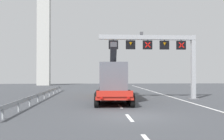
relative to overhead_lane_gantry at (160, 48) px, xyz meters
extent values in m
plane|color=#424449|center=(-4.30, -10.69, -5.16)|extent=(112.00, 112.00, 0.00)
cube|color=silver|center=(-4.56, -11.13, -5.15)|extent=(0.20, 2.60, 0.01)
cube|color=silver|center=(-4.56, -5.57, -5.15)|extent=(0.20, 2.60, 0.01)
cube|color=silver|center=(-4.56, -0.01, -5.15)|extent=(0.20, 2.60, 0.01)
cube|color=silver|center=(-4.56, 5.55, -5.15)|extent=(0.20, 2.60, 0.01)
cube|color=silver|center=(-4.56, 11.11, -5.15)|extent=(0.20, 2.60, 0.01)
cube|color=silver|center=(-4.56, 16.66, -5.15)|extent=(0.20, 2.60, 0.01)
cube|color=silver|center=(-4.56, 22.22, -5.15)|extent=(0.20, 2.60, 0.01)
cube|color=silver|center=(-4.56, 27.78, -5.15)|extent=(0.20, 2.60, 0.01)
cube|color=silver|center=(-4.56, 33.34, -5.15)|extent=(0.20, 2.60, 0.01)
cube|color=silver|center=(-4.56, 38.90, -5.15)|extent=(0.20, 2.60, 0.01)
cube|color=silver|center=(1.90, 1.31, -5.15)|extent=(0.20, 63.00, 0.01)
cube|color=#9EA0A5|center=(3.43, 0.00, -1.93)|extent=(0.40, 0.40, 6.45)
cube|color=slate|center=(3.43, 0.00, -5.12)|extent=(0.90, 0.90, 0.08)
cube|color=#9EA0A5|center=(-1.25, 0.00, 1.04)|extent=(9.76, 0.44, 0.44)
cube|color=#4C4C51|center=(-1.86, 0.00, 1.44)|extent=(0.28, 0.40, 0.28)
cube|color=black|center=(2.18, 0.00, 0.28)|extent=(0.93, 0.24, 0.88)
cube|color=#9EA0A5|center=(2.18, 0.00, 0.77)|extent=(0.08, 0.08, 0.16)
cube|color=red|center=(2.18, -0.13, 0.28)|extent=(0.57, 0.02, 0.57)
cube|color=red|center=(2.18, -0.13, 0.28)|extent=(0.57, 0.02, 0.57)
cube|color=black|center=(0.46, 0.00, 0.28)|extent=(0.93, 0.24, 0.88)
cube|color=#9EA0A5|center=(0.46, 0.00, 0.77)|extent=(0.08, 0.08, 0.16)
cone|color=orange|center=(0.46, -0.13, 0.37)|extent=(0.34, 0.34, 0.31)
cube|color=black|center=(-1.25, 0.00, 0.28)|extent=(0.93, 0.24, 0.88)
cube|color=#9EA0A5|center=(-1.25, 0.00, 0.77)|extent=(0.08, 0.08, 0.16)
cube|color=red|center=(-1.25, -0.13, 0.28)|extent=(0.57, 0.02, 0.57)
cube|color=red|center=(-1.25, -0.13, 0.28)|extent=(0.57, 0.02, 0.57)
cube|color=black|center=(-2.97, 0.00, 0.28)|extent=(0.93, 0.24, 0.88)
cube|color=#9EA0A5|center=(-2.97, 0.00, 0.77)|extent=(0.08, 0.08, 0.16)
cone|color=orange|center=(-2.97, -0.13, 0.37)|extent=(0.34, 0.34, 0.31)
cube|color=black|center=(-4.68, 0.00, 0.28)|extent=(0.93, 0.24, 0.88)
cube|color=#9EA0A5|center=(-4.68, 0.00, 0.77)|extent=(0.08, 0.08, 0.16)
cube|color=red|center=(-4.68, -0.13, 0.28)|extent=(0.57, 0.02, 0.57)
cube|color=red|center=(-4.68, -0.13, 0.28)|extent=(0.57, 0.02, 0.57)
cube|color=red|center=(-4.84, -1.86, -4.43)|extent=(3.30, 10.52, 0.24)
cube|color=red|center=(-5.10, -7.14, -4.06)|extent=(2.66, 0.21, 0.44)
cylinder|color=black|center=(-6.41, -6.29, -4.61)|extent=(0.37, 1.11, 1.10)
cylinder|color=black|center=(-3.71, -6.42, -4.61)|extent=(0.37, 1.11, 1.10)
cylinder|color=black|center=(-6.36, -5.24, -4.61)|extent=(0.37, 1.11, 1.10)
cylinder|color=black|center=(-3.66, -5.37, -4.61)|extent=(0.37, 1.11, 1.10)
cylinder|color=black|center=(-6.31, -4.19, -4.61)|extent=(0.37, 1.11, 1.10)
cylinder|color=black|center=(-3.61, -4.32, -4.61)|extent=(0.37, 1.11, 1.10)
cylinder|color=black|center=(-6.26, -3.15, -4.61)|extent=(0.37, 1.11, 1.10)
cylinder|color=black|center=(-3.56, -3.28, -4.61)|extent=(0.37, 1.11, 1.10)
cylinder|color=black|center=(-6.20, -2.10, -4.61)|extent=(0.37, 1.11, 1.10)
cylinder|color=black|center=(-3.51, -2.23, -4.61)|extent=(0.37, 1.11, 1.10)
cube|color=orange|center=(-4.50, 5.23, -3.06)|extent=(2.73, 3.32, 3.10)
cube|color=black|center=(-4.50, 5.23, -2.36)|extent=(2.76, 3.34, 0.60)
cylinder|color=black|center=(-5.74, 6.17, -4.61)|extent=(0.39, 1.12, 1.10)
cylinder|color=black|center=(-3.17, 6.05, -4.61)|extent=(0.39, 1.12, 1.10)
cylinder|color=black|center=(-5.84, 4.17, -4.61)|extent=(0.39, 1.12, 1.10)
cylinder|color=black|center=(-3.27, 4.05, -4.61)|extent=(0.39, 1.12, 1.10)
cube|color=#565B66|center=(-4.82, -1.46, -2.96)|extent=(2.65, 5.83, 2.70)
cube|color=#2D2D33|center=(-4.86, -2.32, -1.01)|extent=(0.70, 2.97, 2.29)
cube|color=red|center=(-6.08, -7.13, -4.36)|extent=(0.20, 0.07, 0.12)
cube|color=red|center=(-4.12, -7.22, -4.36)|extent=(0.20, 0.07, 0.12)
cube|color=#999EA3|center=(-11.72, 1.27, -4.56)|extent=(0.04, 27.91, 0.32)
cube|color=#999EA3|center=(-11.66, -11.14, -4.86)|extent=(0.10, 0.10, 0.60)
cube|color=#999EA3|center=(-11.66, -8.04, -4.86)|extent=(0.10, 0.10, 0.60)
cube|color=#999EA3|center=(-11.66, -4.94, -4.86)|extent=(0.10, 0.10, 0.60)
cube|color=#999EA3|center=(-11.66, -1.83, -4.86)|extent=(0.10, 0.10, 0.60)
cube|color=#999EA3|center=(-11.66, 1.27, -4.86)|extent=(0.10, 0.10, 0.60)
cube|color=#999EA3|center=(-11.66, 4.37, -4.86)|extent=(0.10, 0.10, 0.60)
cube|color=#999EA3|center=(-11.66, 7.47, -4.86)|extent=(0.10, 0.10, 0.60)
cube|color=#999EA3|center=(-11.66, 10.57, -4.86)|extent=(0.10, 0.10, 0.60)
cube|color=#999EA3|center=(-11.66, 13.67, -4.86)|extent=(0.10, 0.10, 0.60)
cube|color=#B7B7B2|center=(-18.06, 35.14, 13.77)|extent=(2.80, 2.00, 37.86)
camera|label=1|loc=(-6.58, -26.40, -2.66)|focal=42.88mm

